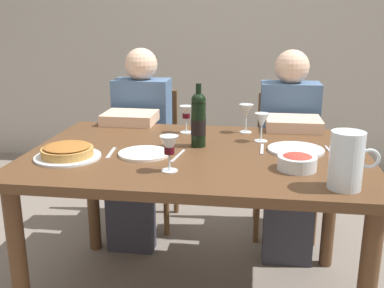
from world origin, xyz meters
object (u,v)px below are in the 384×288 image
object	(u,v)px
wine_glass_left_diner	(246,112)
wine_glass_right_diner	(262,122)
wine_glass_spare	(169,147)
diner_right	(289,146)
dinner_plate_left_setting	(296,150)
salad_bowl	(297,161)
dining_table	(198,171)
diner_left	(139,140)
dinner_plate_right_setting	(144,154)
wine_glass_centre	(186,114)
chair_left	(148,148)
baked_tart	(67,152)
wine_bottle	(198,120)
water_pitcher	(346,164)
chair_right	(285,154)

from	to	relation	value
wine_glass_left_diner	wine_glass_right_diner	size ratio (longest dim) A/B	1.07
wine_glass_spare	diner_right	world-z (taller)	diner_right
dinner_plate_left_setting	diner_right	size ratio (longest dim) A/B	0.22
salad_bowl	diner_right	size ratio (longest dim) A/B	0.13
dining_table	diner_left	distance (m)	0.80
dining_table	dinner_plate_right_setting	size ratio (longest dim) A/B	6.69
wine_glass_centre	diner_left	bearing A→B (deg)	135.77
dinner_plate_right_setting	diner_right	xyz separation A→B (m)	(0.68, 0.73, -0.15)
salad_bowl	chair_left	size ratio (longest dim) A/B	0.18
baked_tart	wine_glass_centre	distance (m)	0.66
wine_glass_right_diner	diner_left	bearing A→B (deg)	148.21
wine_glass_right_diner	salad_bowl	bearing A→B (deg)	-70.89
wine_bottle	dinner_plate_left_setting	xyz separation A→B (m)	(0.44, -0.01, -0.12)
baked_tart	dinner_plate_right_setting	world-z (taller)	baked_tart
dining_table	dinner_plate_left_setting	world-z (taller)	dinner_plate_left_setting
wine_glass_left_diner	chair_left	xyz separation A→B (m)	(-0.65, 0.53, -0.37)
diner_right	dinner_plate_left_setting	bearing A→B (deg)	87.74
wine_glass_left_diner	wine_glass_centre	size ratio (longest dim) A/B	1.05
wine_glass_spare	dinner_plate_right_setting	size ratio (longest dim) A/B	0.63
baked_tart	diner_right	bearing A→B (deg)	39.77
water_pitcher	wine_glass_spare	xyz separation A→B (m)	(-0.64, 0.09, 0.01)
water_pitcher	chair_right	bearing A→B (deg)	95.34
water_pitcher	chair_right	world-z (taller)	water_pitcher
dining_table	dinner_plate_right_setting	bearing A→B (deg)	-159.87
chair_left	wine_glass_right_diner	bearing A→B (deg)	136.91
wine_glass_centre	diner_left	size ratio (longest dim) A/B	0.12
salad_bowl	wine_glass_left_diner	distance (m)	0.61
diner_left	wine_glass_spare	bearing A→B (deg)	112.02
salad_bowl	wine_glass_right_diner	xyz separation A→B (m)	(-0.14, 0.40, 0.06)
wine_glass_centre	dinner_plate_left_setting	size ratio (longest dim) A/B	0.57
wine_glass_spare	diner_left	bearing A→B (deg)	111.75
wine_glass_right_diner	dinner_plate_left_setting	xyz separation A→B (m)	(0.15, -0.14, -0.09)
chair_left	diner_right	world-z (taller)	diner_right
baked_tart	chair_left	xyz separation A→B (m)	(0.09, 1.07, -0.29)
chair_right	wine_glass_centre	bearing A→B (deg)	44.86
water_pitcher	diner_right	world-z (taller)	diner_right
baked_tart	wine_bottle	bearing A→B (deg)	25.88
wine_glass_spare	wine_glass_left_diner	bearing A→B (deg)	66.94
salad_bowl	dinner_plate_right_setting	world-z (taller)	salad_bowl
diner_left	diner_right	distance (m)	0.90
salad_bowl	diner_left	bearing A→B (deg)	135.61
wine_glass_centre	diner_left	world-z (taller)	diner_left
wine_bottle	dinner_plate_right_setting	distance (m)	0.30
diner_left	diner_right	world-z (taller)	same
wine_glass_centre	diner_left	xyz separation A→B (m)	(-0.35, 0.34, -0.25)
wine_glass_left_diner	dinner_plate_left_setting	size ratio (longest dim) A/B	0.59
dinner_plate_right_setting	chair_left	world-z (taller)	chair_left
wine_glass_left_diner	wine_glass_centre	distance (m)	0.31
wine_glass_right_diner	wine_glass_centre	distance (m)	0.40
wine_glass_left_diner	water_pitcher	bearing A→B (deg)	-63.96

